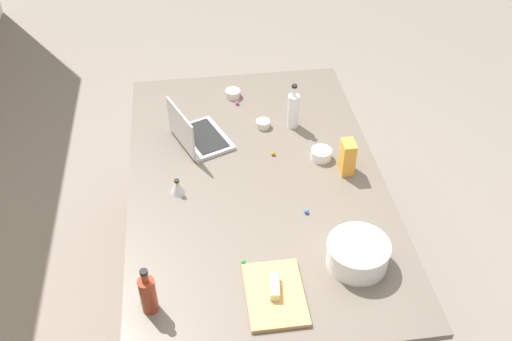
{
  "coord_description": "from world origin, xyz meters",
  "views": [
    {
      "loc": [
        -2.04,
        0.27,
        2.72
      ],
      "look_at": [
        0.0,
        0.0,
        0.95
      ],
      "focal_mm": 40.6,
      "sensor_mm": 36.0,
      "label": 1
    }
  ],
  "objects_px": {
    "bottle_soy": "(148,294)",
    "kitchen_timer": "(177,187)",
    "mixing_bowl_large": "(358,253)",
    "cutting_board": "(275,294)",
    "ramekin_medium": "(263,124)",
    "candy_bag": "(347,157)",
    "bottle_vinegar": "(293,110)",
    "ramekin_wide": "(233,94)",
    "laptop": "(196,135)",
    "butter_stick_left": "(274,286)",
    "ramekin_small": "(321,154)"
  },
  "relations": [
    {
      "from": "candy_bag",
      "to": "mixing_bowl_large",
      "type": "bearing_deg",
      "value": 170.15
    },
    {
      "from": "mixing_bowl_large",
      "to": "bottle_soy",
      "type": "xyz_separation_m",
      "value": [
        -0.11,
        0.83,
        0.03
      ]
    },
    {
      "from": "laptop",
      "to": "mixing_bowl_large",
      "type": "distance_m",
      "value": 1.07
    },
    {
      "from": "mixing_bowl_large",
      "to": "ramekin_medium",
      "type": "height_order",
      "value": "mixing_bowl_large"
    },
    {
      "from": "mixing_bowl_large",
      "to": "butter_stick_left",
      "type": "height_order",
      "value": "mixing_bowl_large"
    },
    {
      "from": "bottle_vinegar",
      "to": "ramekin_wide",
      "type": "xyz_separation_m",
      "value": [
        0.32,
        0.29,
        -0.08
      ]
    },
    {
      "from": "mixing_bowl_large",
      "to": "ramekin_wide",
      "type": "distance_m",
      "value": 1.33
    },
    {
      "from": "bottle_vinegar",
      "to": "kitchen_timer",
      "type": "relative_size",
      "value": 3.27
    },
    {
      "from": "laptop",
      "to": "kitchen_timer",
      "type": "xyz_separation_m",
      "value": [
        -0.37,
        0.11,
        -0.01
      ]
    },
    {
      "from": "butter_stick_left",
      "to": "ramekin_medium",
      "type": "height_order",
      "value": "butter_stick_left"
    },
    {
      "from": "mixing_bowl_large",
      "to": "kitchen_timer",
      "type": "bearing_deg",
      "value": 53.78
    },
    {
      "from": "mixing_bowl_large",
      "to": "bottle_soy",
      "type": "bearing_deg",
      "value": 97.82
    },
    {
      "from": "mixing_bowl_large",
      "to": "candy_bag",
      "type": "relative_size",
      "value": 1.51
    },
    {
      "from": "ramekin_small",
      "to": "ramekin_medium",
      "type": "height_order",
      "value": "ramekin_small"
    },
    {
      "from": "butter_stick_left",
      "to": "ramekin_wide",
      "type": "bearing_deg",
      "value": 0.79
    },
    {
      "from": "bottle_vinegar",
      "to": "cutting_board",
      "type": "height_order",
      "value": "bottle_vinegar"
    },
    {
      "from": "laptop",
      "to": "cutting_board",
      "type": "distance_m",
      "value": 1.04
    },
    {
      "from": "butter_stick_left",
      "to": "laptop",
      "type": "bearing_deg",
      "value": 14.04
    },
    {
      "from": "bottle_vinegar",
      "to": "butter_stick_left",
      "type": "relative_size",
      "value": 2.29
    },
    {
      "from": "bottle_vinegar",
      "to": "ramekin_small",
      "type": "bearing_deg",
      "value": -162.58
    },
    {
      "from": "candy_bag",
      "to": "ramekin_medium",
      "type": "bearing_deg",
      "value": 40.35
    },
    {
      "from": "laptop",
      "to": "ramekin_medium",
      "type": "height_order",
      "value": "laptop"
    },
    {
      "from": "bottle_soy",
      "to": "ramekin_small",
      "type": "height_order",
      "value": "bottle_soy"
    },
    {
      "from": "ramekin_medium",
      "to": "kitchen_timer",
      "type": "distance_m",
      "value": 0.65
    },
    {
      "from": "laptop",
      "to": "ramekin_wide",
      "type": "distance_m",
      "value": 0.46
    },
    {
      "from": "ramekin_medium",
      "to": "bottle_soy",
      "type": "bearing_deg",
      "value": 151.74
    },
    {
      "from": "mixing_bowl_large",
      "to": "bottle_soy",
      "type": "height_order",
      "value": "bottle_soy"
    },
    {
      "from": "ramekin_wide",
      "to": "candy_bag",
      "type": "height_order",
      "value": "candy_bag"
    },
    {
      "from": "laptop",
      "to": "cutting_board",
      "type": "xyz_separation_m",
      "value": [
        -1.01,
        -0.25,
        -0.04
      ]
    },
    {
      "from": "ramekin_small",
      "to": "candy_bag",
      "type": "xyz_separation_m",
      "value": [
        -0.11,
        -0.1,
        0.06
      ]
    },
    {
      "from": "bottle_soy",
      "to": "ramekin_small",
      "type": "xyz_separation_m",
      "value": [
        0.79,
        -0.83,
        -0.06
      ]
    },
    {
      "from": "cutting_board",
      "to": "candy_bag",
      "type": "height_order",
      "value": "candy_bag"
    },
    {
      "from": "bottle_soy",
      "to": "kitchen_timer",
      "type": "distance_m",
      "value": 0.65
    },
    {
      "from": "bottle_vinegar",
      "to": "kitchen_timer",
      "type": "height_order",
      "value": "bottle_vinegar"
    },
    {
      "from": "kitchen_timer",
      "to": "ramekin_small",
      "type": "bearing_deg",
      "value": -77.39
    },
    {
      "from": "mixing_bowl_large",
      "to": "bottle_vinegar",
      "type": "xyz_separation_m",
      "value": [
        0.96,
        0.09,
        0.04
      ]
    },
    {
      "from": "bottle_soy",
      "to": "candy_bag",
      "type": "relative_size",
      "value": 1.28
    },
    {
      "from": "laptop",
      "to": "ramekin_wide",
      "type": "relative_size",
      "value": 4.41
    },
    {
      "from": "ramekin_small",
      "to": "ramekin_medium",
      "type": "bearing_deg",
      "value": 39.65
    },
    {
      "from": "bottle_vinegar",
      "to": "ramekin_medium",
      "type": "xyz_separation_m",
      "value": [
        0.01,
        0.16,
        -0.08
      ]
    },
    {
      "from": "bottle_soy",
      "to": "bottle_vinegar",
      "type": "xyz_separation_m",
      "value": [
        1.08,
        -0.74,
        0.01
      ]
    },
    {
      "from": "cutting_board",
      "to": "ramekin_medium",
      "type": "bearing_deg",
      "value": -5.75
    },
    {
      "from": "ramekin_small",
      "to": "ramekin_wide",
      "type": "relative_size",
      "value": 1.22
    },
    {
      "from": "kitchen_timer",
      "to": "bottle_vinegar",
      "type": "bearing_deg",
      "value": -54.28
    },
    {
      "from": "mixing_bowl_large",
      "to": "ramekin_medium",
      "type": "relative_size",
      "value": 3.49
    },
    {
      "from": "cutting_board",
      "to": "butter_stick_left",
      "type": "xyz_separation_m",
      "value": [
        0.02,
        0.0,
        0.03
      ]
    },
    {
      "from": "bottle_soy",
      "to": "ramekin_small",
      "type": "distance_m",
      "value": 1.15
    },
    {
      "from": "ramekin_small",
      "to": "candy_bag",
      "type": "height_order",
      "value": "candy_bag"
    },
    {
      "from": "ramekin_small",
      "to": "candy_bag",
      "type": "relative_size",
      "value": 0.6
    },
    {
      "from": "ramekin_wide",
      "to": "butter_stick_left",
      "type": "bearing_deg",
      "value": -179.21
    }
  ]
}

